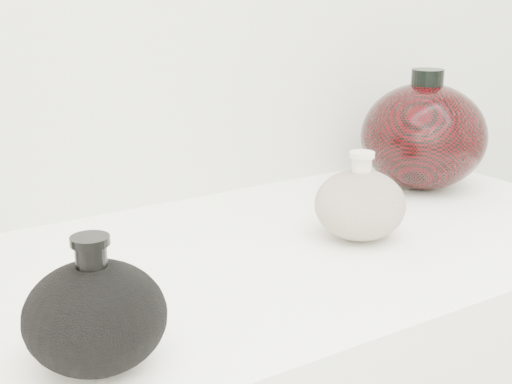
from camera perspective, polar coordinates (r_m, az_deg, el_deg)
black_gourd_vase at (r=0.65m, az=-12.73°, el=-9.62°), size 0.17×0.17×0.12m
cream_gourd_vase at (r=0.95m, az=8.31°, el=-0.95°), size 0.12×0.12×0.12m
right_round_pot at (r=1.19m, az=13.25°, el=4.41°), size 0.23×0.23×0.19m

